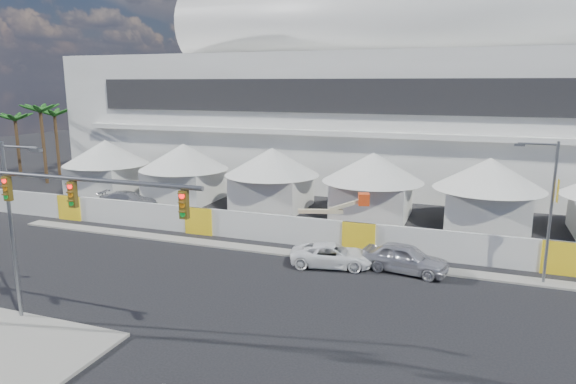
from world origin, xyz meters
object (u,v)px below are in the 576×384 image
(sedan_silver, at_px, (405,258))
(streetlight_curb, at_px, (548,203))
(pickup_curb, at_px, (332,255))
(lot_car_c, at_px, (129,200))
(traffic_mast, at_px, (3,230))
(streetlight_median, at_px, (14,219))
(boom_lift, at_px, (314,224))

(sedan_silver, height_order, streetlight_curb, streetlight_curb)
(pickup_curb, bearing_deg, streetlight_curb, -94.51)
(lot_car_c, distance_m, traffic_mast, 23.89)
(sedan_silver, height_order, pickup_curb, sedan_silver)
(lot_car_c, height_order, streetlight_curb, streetlight_curb)
(lot_car_c, xyz_separation_m, streetlight_median, (9.19, -20.07, 4.15))
(sedan_silver, relative_size, pickup_curb, 1.00)
(pickup_curb, height_order, lot_car_c, lot_car_c)
(streetlight_median, bearing_deg, streetlight_curb, 29.54)
(lot_car_c, relative_size, boom_lift, 0.82)
(streetlight_curb, bearing_deg, boom_lift, 162.19)
(streetlight_curb, bearing_deg, pickup_curb, -173.71)
(traffic_mast, distance_m, streetlight_curb, 27.00)
(lot_car_c, height_order, streetlight_median, streetlight_median)
(pickup_curb, distance_m, boom_lift, 6.72)
(pickup_curb, relative_size, streetlight_median, 0.60)
(traffic_mast, distance_m, boom_lift, 21.27)
(sedan_silver, height_order, lot_car_c, sedan_silver)
(sedan_silver, distance_m, traffic_mast, 21.05)
(lot_car_c, relative_size, streetlight_median, 0.63)
(sedan_silver, distance_m, boom_lift, 9.16)
(traffic_mast, height_order, streetlight_median, streetlight_median)
(sedan_silver, xyz_separation_m, streetlight_curb, (7.35, 0.75, 3.79))
(pickup_curb, xyz_separation_m, boom_lift, (-3.00, 6.01, 0.15))
(pickup_curb, distance_m, lot_car_c, 22.46)
(streetlight_median, bearing_deg, pickup_curb, 45.57)
(streetlight_curb, bearing_deg, traffic_mast, -147.33)
(boom_lift, bearing_deg, streetlight_curb, -34.55)
(traffic_mast, relative_size, boom_lift, 2.02)
(pickup_curb, relative_size, boom_lift, 0.79)
(lot_car_c, bearing_deg, traffic_mast, -163.90)
(sedan_silver, relative_size, traffic_mast, 0.39)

